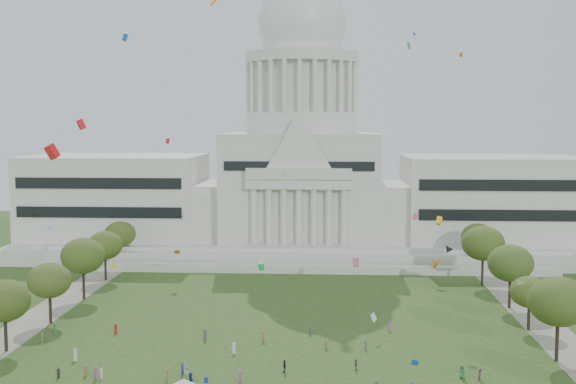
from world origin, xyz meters
name	(u,v)px	position (x,y,z in m)	size (l,w,h in m)	color
capitol	(302,175)	(0.00, 113.59, 22.30)	(160.00, 64.50, 91.30)	beige
path_left	(22,329)	(-48.00, 30.00, 0.02)	(8.00, 160.00, 0.04)	gray
path_right	(556,338)	(48.00, 30.00, 0.02)	(8.00, 160.00, 0.04)	gray
row_tree_l_2	(4,301)	(-45.04, 17.30, 8.51)	(8.42, 8.42, 11.97)	black
row_tree_r_2	(558,302)	(44.17, 17.44, 9.66)	(9.55, 9.55, 13.58)	black
row_tree_l_3	(49,280)	(-44.09, 33.92, 8.21)	(8.12, 8.12, 11.55)	black
row_tree_r_3	(530,292)	(44.40, 34.48, 7.08)	(7.01, 7.01, 9.98)	black
row_tree_l_4	(83,256)	(-44.08, 52.42, 9.39)	(9.29, 9.29, 13.21)	black
row_tree_r_4	(511,263)	(44.76, 50.04, 9.29)	(9.19, 9.19, 13.06)	black
row_tree_l_5	(105,245)	(-45.22, 71.01, 8.42)	(8.33, 8.33, 11.85)	black
row_tree_r_5	(483,243)	(43.49, 70.19, 9.93)	(9.82, 9.82, 13.96)	black
row_tree_l_6	(120,234)	(-46.87, 89.14, 8.27)	(8.19, 8.19, 11.64)	black
row_tree_r_6	(478,237)	(45.96, 88.13, 8.51)	(8.42, 8.42, 11.97)	black
person_0	(462,372)	(27.86, 8.77, 1.03)	(1.01, 0.66, 2.06)	#33723F
person_2	(480,374)	(30.43, 8.30, 0.88)	(0.85, 0.53, 1.76)	#994C8C
person_4	(284,366)	(1.49, 9.87, 0.99)	(1.16, 0.63, 1.97)	#26262B
person_5	(191,379)	(-11.59, 3.52, 1.00)	(1.86, 0.73, 2.00)	navy
person_8	(187,372)	(-12.83, 6.81, 0.86)	(0.83, 0.51, 1.71)	silver
person_10	(356,365)	(12.32, 11.50, 0.86)	(1.01, 0.55, 1.72)	#4C4C51
distant_crowd	(187,356)	(-14.14, 14.02, 0.88)	(62.65, 36.91, 1.95)	#26262B
kite_swarm	(273,177)	(-0.39, 12.21, 29.42)	(95.63, 104.43, 64.31)	orange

